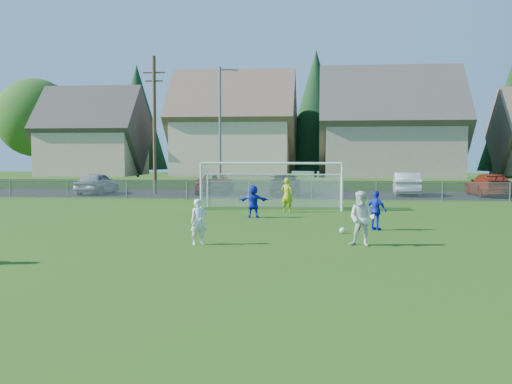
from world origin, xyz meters
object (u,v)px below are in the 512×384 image
car_f (407,184)px  soccer_goal (272,178)px  player_white_a (199,222)px  car_a (97,183)px  soccer_ball (342,230)px  car_g (489,185)px  car_d (285,185)px  goalkeeper (287,195)px  car_c (215,184)px  player_white_b (362,219)px  player_blue_a (376,211)px  player_blue_b (253,201)px

car_f → soccer_goal: bearing=57.4°
player_white_a → car_a: bearing=88.6°
soccer_ball → car_g: car_g is taller
car_a → car_d: bearing=-176.8°
goalkeeper → soccer_goal: size_ratio=0.23×
goalkeeper → car_c: goalkeeper is taller
goalkeeper → car_a: bearing=-19.5°
car_c → soccer_goal: (5.14, -11.56, 0.87)m
player_white_b → player_blue_a: player_white_b is taller
car_a → car_c: (8.50, 1.33, -0.04)m
car_c → car_g: (19.25, -0.50, 0.03)m
goalkeeper → car_d: bearing=-65.9°
player_white_a → car_a: 26.20m
player_white_a → car_c: car_c is taller
player_blue_b → car_g: car_g is taller
player_white_b → goalkeeper: (-2.98, 10.83, -0.00)m
soccer_ball → player_blue_a: bearing=40.1°
car_f → goalkeeper: bearing=64.1°
car_c → car_d: size_ratio=1.04×
goalkeeper → car_d: goalkeeper is taller
soccer_ball → car_a: size_ratio=0.05×
player_white_b → car_c: player_white_b is taller
soccer_ball → player_blue_b: 6.44m
goalkeeper → soccer_goal: 2.16m
player_blue_a → car_c: bearing=-26.5°
player_blue_a → car_f: (3.93, 20.06, 0.05)m
car_f → car_d: bearing=11.7°
player_white_a → car_g: bearing=27.8°
player_blue_a → car_a: bearing=-8.2°
player_blue_a → goalkeeper: bearing=-23.2°
soccer_ball → soccer_goal: bearing=109.2°
car_a → car_d: car_a is taller
soccer_ball → goalkeeper: goalkeeper is taller
soccer_goal → car_f: bearing=53.2°
player_blue_a → car_a: 26.25m
player_blue_a → car_a: size_ratio=0.33×
player_blue_a → car_d: 19.50m
player_blue_a → car_a: (-18.32, 18.80, 0.04)m
car_c → car_g: bearing=173.9°
player_white_a → car_d: 23.32m
car_c → player_white_b: bearing=105.8°
player_blue_b → goalkeeper: 3.09m
car_a → car_c: bearing=-168.5°
soccer_ball → player_blue_a: (1.31, 1.10, 0.64)m
car_d → car_c: bearing=-14.6°
car_a → car_f: size_ratio=0.94×
player_blue_a → goalkeeper: (-3.79, 6.75, 0.11)m
player_blue_b → car_d: size_ratio=0.29×
car_f → player_white_b: bearing=83.1°
car_d → car_f: car_f is taller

